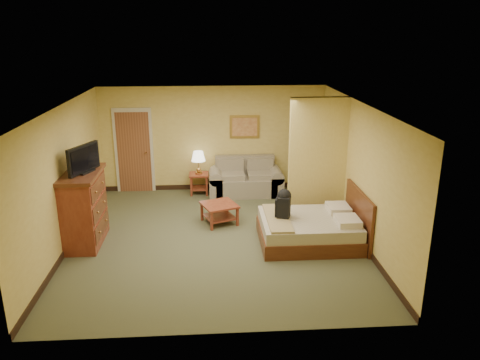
{
  "coord_description": "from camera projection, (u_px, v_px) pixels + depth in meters",
  "views": [
    {
      "loc": [
        -0.1,
        -8.35,
        3.9
      ],
      "look_at": [
        0.51,
        0.6,
        0.99
      ],
      "focal_mm": 35.0,
      "sensor_mm": 36.0,
      "label": 1
    }
  ],
  "objects": [
    {
      "name": "bed",
      "position": [
        312.0,
        229.0,
        8.89
      ],
      "size": [
        1.91,
        1.56,
        1.01
      ],
      "color": "#4F2312",
      "rests_on": "floor"
    },
    {
      "name": "left_wall",
      "position": [
        65.0,
        178.0,
        8.55
      ],
      "size": [
        0.02,
        6.0,
        2.6
      ],
      "primitive_type": "cube",
      "color": "#DBC05D",
      "rests_on": "floor"
    },
    {
      "name": "partition",
      "position": [
        317.0,
        160.0,
        9.75
      ],
      "size": [
        1.2,
        0.15,
        2.6
      ],
      "primitive_type": "cube",
      "color": "#DBC05D",
      "rests_on": "floor"
    },
    {
      "name": "backpack",
      "position": [
        284.0,
        203.0,
        8.74
      ],
      "size": [
        0.3,
        0.38,
        0.57
      ],
      "rotation": [
        0.0,
        0.0,
        -0.28
      ],
      "color": "black",
      "rests_on": "bed"
    },
    {
      "name": "floor",
      "position": [
        216.0,
        238.0,
        9.13
      ],
      "size": [
        6.0,
        6.0,
        0.0
      ],
      "primitive_type": "plane",
      "color": "#515436",
      "rests_on": "ground"
    },
    {
      "name": "side_table",
      "position": [
        199.0,
        180.0,
        11.52
      ],
      "size": [
        0.47,
        0.47,
        0.52
      ],
      "color": "maroon",
      "rests_on": "floor"
    },
    {
      "name": "dresser",
      "position": [
        83.0,
        208.0,
        8.74
      ],
      "size": [
        0.69,
        1.31,
        1.4
      ],
      "color": "maroon",
      "rests_on": "floor"
    },
    {
      "name": "baseboard",
      "position": [
        214.0,
        186.0,
        11.95
      ],
      "size": [
        5.5,
        0.02,
        0.12
      ],
      "primitive_type": "cube",
      "color": "black",
      "rests_on": "floor"
    },
    {
      "name": "table_lamp",
      "position": [
        198.0,
        157.0,
        11.33
      ],
      "size": [
        0.34,
        0.34,
        0.56
      ],
      "color": "#BA8744",
      "rests_on": "side_table"
    },
    {
      "name": "tv",
      "position": [
        84.0,
        160.0,
        8.46
      ],
      "size": [
        0.39,
        0.8,
        0.51
      ],
      "rotation": [
        0.0,
        0.0,
        -0.41
      ],
      "color": "black",
      "rests_on": "dresser"
    },
    {
      "name": "coffee_table",
      "position": [
        219.0,
        209.0,
        9.76
      ],
      "size": [
        0.86,
        0.86,
        0.43
      ],
      "rotation": [
        0.0,
        0.0,
        0.36
      ],
      "color": "maroon",
      "rests_on": "floor"
    },
    {
      "name": "door",
      "position": [
        134.0,
        151.0,
        11.5
      ],
      "size": [
        0.94,
        0.16,
        2.1
      ],
      "color": "beige",
      "rests_on": "floor"
    },
    {
      "name": "back_wall",
      "position": [
        213.0,
        139.0,
        11.58
      ],
      "size": [
        5.5,
        0.02,
        2.6
      ],
      "primitive_type": "cube",
      "color": "#DBC05D",
      "rests_on": "floor"
    },
    {
      "name": "loveseat",
      "position": [
        246.0,
        182.0,
        11.53
      ],
      "size": [
        1.79,
        0.83,
        0.91
      ],
      "color": "gray",
      "rests_on": "floor"
    },
    {
      "name": "wall_picture",
      "position": [
        245.0,
        127.0,
        11.51
      ],
      "size": [
        0.74,
        0.04,
        0.57
      ],
      "color": "#B78E3F",
      "rests_on": "back_wall"
    },
    {
      "name": "ceiling",
      "position": [
        214.0,
        105.0,
        8.33
      ],
      "size": [
        6.0,
        6.0,
        0.0
      ],
      "primitive_type": "plane",
      "rotation": [
        3.14,
        0.0,
        0.0
      ],
      "color": "white",
      "rests_on": "back_wall"
    },
    {
      "name": "right_wall",
      "position": [
        359.0,
        172.0,
        8.91
      ],
      "size": [
        0.02,
        6.0,
        2.6
      ],
      "primitive_type": "cube",
      "color": "#DBC05D",
      "rests_on": "floor"
    }
  ]
}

